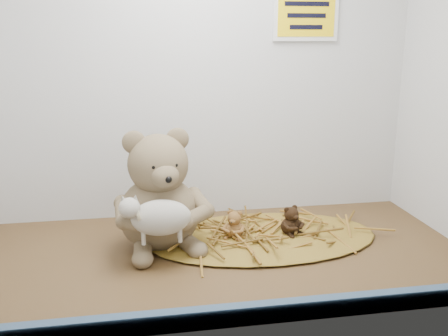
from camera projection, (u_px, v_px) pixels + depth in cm
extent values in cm
cube|color=#482E19|center=(214.00, 256.00, 116.43)|extent=(120.00, 60.00, 0.40)
cube|color=silver|center=(196.00, 54.00, 133.45)|extent=(120.00, 0.40, 90.00)
cube|color=#3A516E|center=(239.00, 314.00, 88.54)|extent=(119.28, 2.20, 3.60)
ellipsoid|color=brown|center=(263.00, 237.00, 126.04)|extent=(58.54, 33.99, 1.13)
cube|color=yellow|center=(306.00, 16.00, 135.27)|extent=(16.00, 1.20, 11.00)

